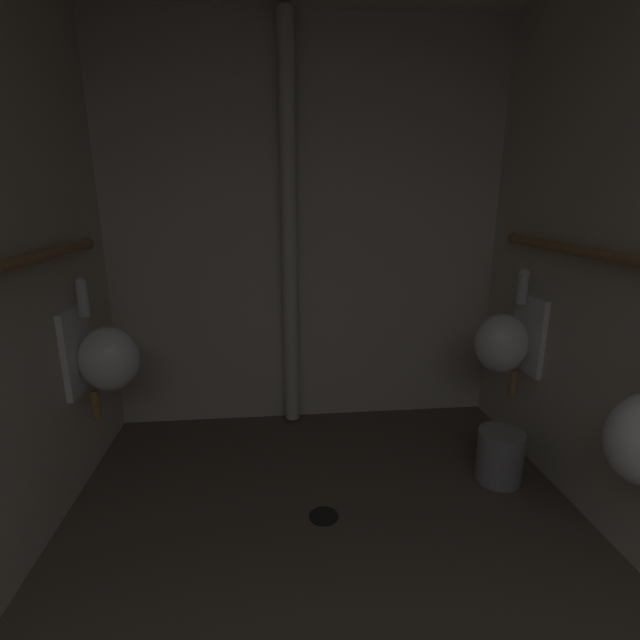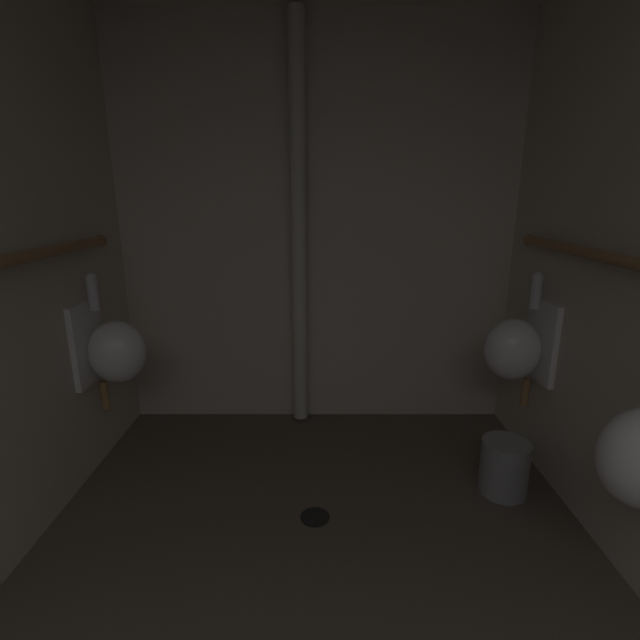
# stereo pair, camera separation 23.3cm
# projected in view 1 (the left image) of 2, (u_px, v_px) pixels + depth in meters

# --- Properties ---
(floor) EXTENTS (2.58, 3.32, 0.08)m
(floor) POSITION_uv_depth(u_px,v_px,m) (342.00, 625.00, 1.69)
(floor) COLOR brown
(floor) RESTS_ON ground
(wall_back) EXTENTS (2.58, 0.06, 2.48)m
(wall_back) POSITION_uv_depth(u_px,v_px,m) (306.00, 233.00, 2.92)
(wall_back) COLOR beige
(wall_back) RESTS_ON ground
(urinal_left_mid) EXTENTS (0.32, 0.30, 0.76)m
(urinal_left_mid) POSITION_uv_depth(u_px,v_px,m) (105.00, 357.00, 2.37)
(urinal_left_mid) COLOR white
(urinal_right_far) EXTENTS (0.32, 0.30, 0.76)m
(urinal_right_far) POSITION_uv_depth(u_px,v_px,m) (505.00, 341.00, 2.62)
(urinal_right_far) COLOR white
(standpipe_back_wall) EXTENTS (0.09, 0.09, 2.43)m
(standpipe_back_wall) POSITION_uv_depth(u_px,v_px,m) (289.00, 235.00, 2.80)
(standpipe_back_wall) COLOR beige
(standpipe_back_wall) RESTS_ON ground
(floor_drain) EXTENTS (0.14, 0.14, 0.01)m
(floor_drain) POSITION_uv_depth(u_px,v_px,m) (324.00, 516.00, 2.20)
(floor_drain) COLOR black
(floor_drain) RESTS_ON ground
(waste_bin) EXTENTS (0.24, 0.24, 0.28)m
(waste_bin) POSITION_uv_depth(u_px,v_px,m) (500.00, 456.00, 2.45)
(waste_bin) COLOR gray
(waste_bin) RESTS_ON ground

